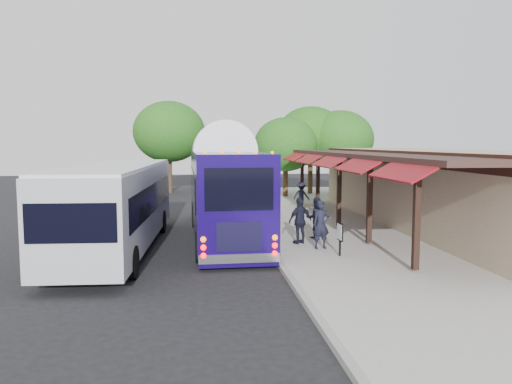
{
  "coord_description": "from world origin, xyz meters",
  "views": [
    {
      "loc": [
        -2.54,
        -17.71,
        3.93
      ],
      "look_at": [
        -0.02,
        3.74,
        1.8
      ],
      "focal_mm": 35.0,
      "sensor_mm": 36.0,
      "label": 1
    }
  ],
  "objects_px": {
    "ped_a": "(321,225)",
    "ped_c": "(300,221)",
    "sign_board": "(340,233)",
    "coach_bus": "(224,188)",
    "city_bus": "(118,203)",
    "ped_b": "(316,218)",
    "ped_d": "(301,195)"
  },
  "relations": [
    {
      "from": "sign_board",
      "to": "ped_a",
      "type": "bearing_deg",
      "value": 102.8
    },
    {
      "from": "city_bus",
      "to": "coach_bus",
      "type": "bearing_deg",
      "value": 31.76
    },
    {
      "from": "ped_b",
      "to": "ped_c",
      "type": "height_order",
      "value": "ped_c"
    },
    {
      "from": "ped_d",
      "to": "city_bus",
      "type": "bearing_deg",
      "value": 81.13
    },
    {
      "from": "city_bus",
      "to": "ped_a",
      "type": "height_order",
      "value": "city_bus"
    },
    {
      "from": "coach_bus",
      "to": "sign_board",
      "type": "xyz_separation_m",
      "value": [
        3.62,
        -4.83,
        -1.15
      ]
    },
    {
      "from": "coach_bus",
      "to": "ped_a",
      "type": "height_order",
      "value": "coach_bus"
    },
    {
      "from": "ped_b",
      "to": "ped_d",
      "type": "bearing_deg",
      "value": -99.14
    },
    {
      "from": "coach_bus",
      "to": "city_bus",
      "type": "xyz_separation_m",
      "value": [
        -4.0,
        -2.24,
        -0.33
      ]
    },
    {
      "from": "ped_a",
      "to": "ped_d",
      "type": "distance_m",
      "value": 10.95
    },
    {
      "from": "city_bus",
      "to": "sign_board",
      "type": "bearing_deg",
      "value": -16.27
    },
    {
      "from": "ped_b",
      "to": "city_bus",
      "type": "bearing_deg",
      "value": 3.86
    },
    {
      "from": "ped_b",
      "to": "ped_c",
      "type": "relative_size",
      "value": 0.93
    },
    {
      "from": "coach_bus",
      "to": "ped_c",
      "type": "xyz_separation_m",
      "value": [
        2.72,
        -2.64,
        -1.04
      ]
    },
    {
      "from": "ped_a",
      "to": "ped_c",
      "type": "bearing_deg",
      "value": 111.61
    },
    {
      "from": "ped_a",
      "to": "ped_d",
      "type": "xyz_separation_m",
      "value": [
        1.57,
        10.84,
        -0.1
      ]
    },
    {
      "from": "ped_d",
      "to": "sign_board",
      "type": "height_order",
      "value": "ped_d"
    },
    {
      "from": "city_bus",
      "to": "ped_b",
      "type": "distance_m",
      "value": 7.63
    },
    {
      "from": "city_bus",
      "to": "ped_c",
      "type": "height_order",
      "value": "city_bus"
    },
    {
      "from": "city_bus",
      "to": "ped_c",
      "type": "relative_size",
      "value": 6.74
    },
    {
      "from": "city_bus",
      "to": "ped_b",
      "type": "height_order",
      "value": "city_bus"
    },
    {
      "from": "sign_board",
      "to": "coach_bus",
      "type": "bearing_deg",
      "value": 124.07
    },
    {
      "from": "ped_c",
      "to": "sign_board",
      "type": "bearing_deg",
      "value": 87.37
    },
    {
      "from": "ped_d",
      "to": "sign_board",
      "type": "relative_size",
      "value": 1.36
    },
    {
      "from": "city_bus",
      "to": "sign_board",
      "type": "xyz_separation_m",
      "value": [
        7.62,
        -2.59,
        -0.82
      ]
    },
    {
      "from": "ped_a",
      "to": "sign_board",
      "type": "xyz_separation_m",
      "value": [
        0.34,
        -1.22,
        -0.1
      ]
    },
    {
      "from": "sign_board",
      "to": "city_bus",
      "type": "bearing_deg",
      "value": 158.42
    },
    {
      "from": "coach_bus",
      "to": "sign_board",
      "type": "height_order",
      "value": "coach_bus"
    },
    {
      "from": "coach_bus",
      "to": "ped_a",
      "type": "bearing_deg",
      "value": -49.13
    },
    {
      "from": "ped_a",
      "to": "ped_b",
      "type": "distance_m",
      "value": 2.02
    },
    {
      "from": "coach_bus",
      "to": "ped_b",
      "type": "height_order",
      "value": "coach_bus"
    },
    {
      "from": "city_bus",
      "to": "sign_board",
      "type": "relative_size",
      "value": 10.44
    }
  ]
}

